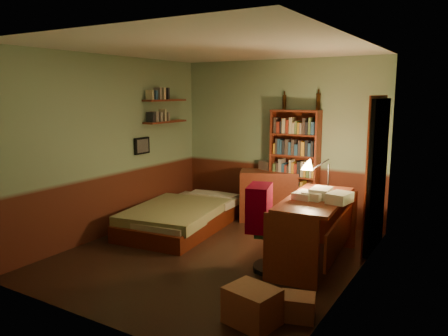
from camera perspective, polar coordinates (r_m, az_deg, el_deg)
The scene contains 24 objects.
floor at distance 5.79m, azimuth -1.30°, elevation -11.25°, with size 3.50×4.00×0.02m, color black.
ceiling at distance 5.43m, azimuth -1.41°, elevation 15.49°, with size 3.50×4.00×0.02m, color silver.
wall_back at distance 7.23m, azimuth 7.25°, elevation 3.60°, with size 3.50×0.02×2.60m, color gray.
wall_left at distance 6.57m, azimuth -14.44°, elevation 2.75°, with size 0.02×4.00×2.60m, color gray.
wall_right at distance 4.77m, azimuth 16.80°, elevation 0.07°, with size 0.02×4.00×2.60m, color gray.
wall_front at distance 3.94m, azimuth -17.25°, elevation -1.92°, with size 3.50×0.02×2.60m, color gray.
doorway at distance 6.07m, azimuth 19.38°, elevation -0.91°, with size 0.06×0.90×2.00m, color black.
door_trim at distance 6.08m, azimuth 19.05°, elevation -0.88°, with size 0.02×0.98×2.08m, color #47160A.
bed at distance 6.81m, azimuth -5.35°, elevation -5.17°, with size 1.14×2.13×0.63m, color #7E8F55.
dresser at distance 7.18m, azimuth 5.88°, elevation -3.62°, with size 0.92×0.46×0.82m, color #602515.
mini_stereo at distance 7.23m, azimuth 5.77°, elevation 0.36°, with size 0.26×0.20×0.14m, color #B2B2B7.
bookshelf at distance 7.00m, azimuth 9.15°, elevation 0.09°, with size 0.78×0.24×1.81m, color #602515.
bottle_left at distance 7.10m, azimuth 7.89°, elevation 8.52°, with size 0.06×0.06×0.23m, color black.
bottle_right at distance 6.90m, azimuth 12.21°, elevation 8.46°, with size 0.07×0.07×0.25m, color black.
desk at distance 5.48m, azimuth 11.73°, elevation -8.01°, with size 0.64×1.55×0.83m, color #602515.
paper_stack at distance 5.16m, azimuth 14.87°, elevation -3.78°, with size 0.22×0.30×0.12m, color silver.
desk_lamp at distance 5.70m, azimuth 13.52°, elevation 0.04°, with size 0.18×0.18×0.61m, color black.
office_chair at distance 5.15m, azimuth 6.79°, elevation -7.29°, with size 0.56×0.50×1.13m, color #315A37.
red_jacket at distance 5.19m, azimuth 5.12°, elevation 2.25°, with size 0.25×0.45×0.53m, color maroon.
wall_shelf_lower at distance 7.27m, azimuth -7.66°, elevation 6.00°, with size 0.20×0.90×0.03m, color #602515.
wall_shelf_upper at distance 7.26m, azimuth -7.72°, elevation 8.76°, with size 0.20×0.90×0.03m, color #602515.
framed_picture at distance 6.98m, azimuth -10.68°, elevation 2.88°, with size 0.04×0.32×0.26m, color black.
cardboard_box_a at distance 4.15m, azimuth 3.69°, elevation -17.53°, with size 0.45×0.36×0.34m, color #9E6749.
cardboard_box_b at distance 4.30m, azimuth 9.57°, elevation -17.45°, with size 0.31×0.26×0.22m, color #9E6749.
Camera 1 is at (2.90, -4.56, 2.07)m, focal length 35.00 mm.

